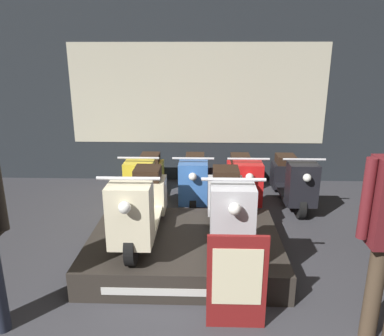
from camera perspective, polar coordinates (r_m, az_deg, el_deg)
ground_plane at (r=3.35m, az=-0.55°, el=-24.22°), size 30.00×30.00×0.00m
shop_wall_back at (r=6.57m, az=0.88°, el=11.66°), size 8.00×0.09×3.20m
display_platform at (r=4.23m, az=-1.14°, el=-12.15°), size 2.07×1.56×0.30m
scooter_display_left at (r=4.05m, az=-7.82°, el=-5.65°), size 0.57×1.57×0.86m
scooter_display_right at (r=4.01m, az=5.53°, el=-5.84°), size 0.57×1.57×0.86m
scooter_backrow_0 at (r=5.83m, az=-7.06°, el=-1.67°), size 0.57×1.57×0.86m
scooter_backrow_1 at (r=5.76m, az=0.33°, el=-1.76°), size 0.57×1.57×0.86m
scooter_backrow_2 at (r=5.79m, az=7.78°, el=-1.82°), size 0.57×1.57×0.86m
scooter_backrow_3 at (r=5.92m, az=15.02°, el=-1.85°), size 0.57×1.57×0.86m
price_sign_board at (r=3.21m, az=6.84°, el=-16.89°), size 0.49×0.04×0.85m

